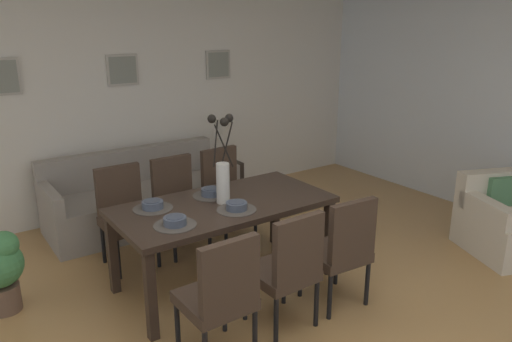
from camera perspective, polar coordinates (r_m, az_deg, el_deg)
The scene contains 25 objects.
back_wall_panel at distance 5.84m, azimuth -17.20°, elevation 7.57°, with size 9.00×0.10×2.60m, color silver.
dining_table at distance 4.12m, azimuth -3.80°, elevation -4.70°, with size 1.80×0.90×0.74m.
dining_chair_near_left at distance 3.25m, azimuth -4.13°, elevation -14.00°, with size 0.45×0.45×0.92m.
dining_chair_near_right at distance 4.67m, azimuth -15.07°, elevation -4.55°, with size 0.45×0.45×0.92m.
dining_chair_far_left at distance 3.57m, azimuth 3.72°, elevation -10.94°, with size 0.45×0.45×0.92m.
dining_chair_far_right at distance 4.87m, azimuth -9.09°, elevation -3.29°, with size 0.45×0.45×0.92m.
dining_chair_mid_left at distance 3.89m, azimuth 9.94°, elevation -8.69°, with size 0.47×0.47×0.92m.
dining_chair_mid_right at distance 5.14m, azimuth -3.58°, elevation -1.99°, with size 0.47×0.47×0.92m.
centerpiece_vase at distance 4.00m, azimuth -3.90°, elevation 0.11°, with size 0.21×0.23×0.73m.
placemat_near_left at distance 3.69m, azimuth -9.40°, elevation -6.23°, with size 0.32×0.32×0.01m, color #4C4742.
bowl_near_left at distance 3.67m, azimuth -9.43°, elevation -5.69°, with size 0.17×0.17×0.07m.
placemat_near_right at distance 4.03m, azimuth -11.93°, elevation -4.29°, with size 0.32×0.32×0.01m, color #4C4742.
bowl_near_right at distance 4.02m, azimuth -11.96°, elevation -3.80°, with size 0.17×0.17×0.07m.
placemat_far_left at distance 3.93m, azimuth -2.28°, elevation -4.52°, with size 0.32×0.32×0.01m, color #4C4742.
bowl_far_left at distance 3.91m, azimuth -2.29°, elevation -4.01°, with size 0.17×0.17×0.07m.
placemat_far_right at distance 4.25m, azimuth -5.25°, elevation -2.85°, with size 0.32×0.32×0.01m, color #4C4742.
bowl_far_right at distance 4.24m, azimuth -5.26°, elevation -2.38°, with size 0.17×0.17×0.07m.
sofa at distance 5.62m, azimuth -13.22°, elevation -3.24°, with size 2.03×0.84×0.80m.
side_table at distance 6.13m, azimuth -3.72°, elevation -1.28°, with size 0.36×0.36×0.52m, color black.
table_lamp at distance 5.97m, azimuth -3.84°, elevation 4.50°, with size 0.22×0.22×0.51m.
armchair at distance 5.43m, azimuth 27.46°, elevation -5.47°, with size 1.04×1.04×0.75m.
framed_picture_left at distance 5.50m, azimuth -27.66°, elevation 9.69°, with size 0.37×0.03×0.37m.
framed_picture_center at distance 5.79m, azimuth -15.28°, elevation 11.29°, with size 0.36×0.03×0.35m.
framed_picture_right at distance 6.32m, azimuth -4.43°, elevation 12.26°, with size 0.34×0.03×0.35m.
potted_plant at distance 4.30m, azimuth -27.61°, elevation -9.97°, with size 0.36×0.36×0.67m.
Camera 1 is at (-1.75, -2.25, 2.19)m, focal length 34.32 mm.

